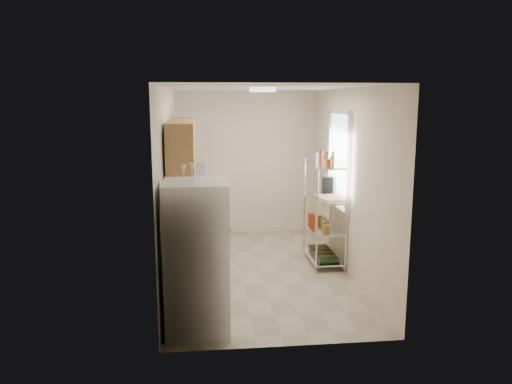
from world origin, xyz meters
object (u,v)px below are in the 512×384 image
Objects in this scene: frying_pan_large at (188,202)px; cutting_board at (332,198)px; refrigerator at (197,257)px; rice_cooker at (194,199)px; espresso_machine at (328,184)px.

cutting_board is (2.10, -0.43, 0.11)m from frying_pan_large.
frying_pan_large is (-0.15, 2.34, 0.11)m from refrigerator.
cutting_board reaches higher than frying_pan_large.
refrigerator reaches higher than frying_pan_large.
refrigerator is 2.11m from rice_cooker.
rice_cooker is (-0.05, 2.10, 0.20)m from refrigerator.
refrigerator reaches higher than rice_cooker.
refrigerator is 3.41× the size of cutting_board.
rice_cooker is at bearing 91.46° from refrigerator.
cutting_board is 1.65× the size of espresso_machine.
espresso_machine is at bearing 49.57° from refrigerator.
refrigerator reaches higher than cutting_board.
frying_pan_large is 2.15m from cutting_board.
rice_cooker is at bearing -161.41° from espresso_machine.
rice_cooker is at bearing -43.76° from frying_pan_large.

